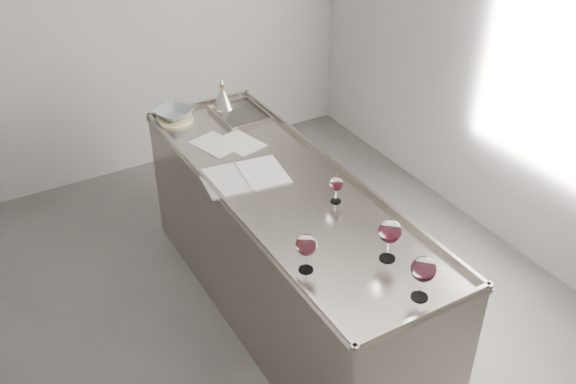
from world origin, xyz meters
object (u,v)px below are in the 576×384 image
wine_glass_right (390,232)px  notebook (244,177)px  wine_glass_small (337,185)px  ceramic_bowl (174,113)px  counter (285,252)px  wine_glass_middle (423,270)px  wine_glass_left (306,246)px  wine_funnel (223,99)px

wine_glass_right → notebook: 1.04m
wine_glass_small → ceramic_bowl: 1.40m
wine_glass_right → notebook: bearing=104.7°
wine_glass_right → wine_glass_small: 0.53m
counter → notebook: bearing=128.4°
wine_glass_middle → wine_glass_small: wine_glass_middle is taller
wine_glass_right → ceramic_bowl: size_ratio=0.91×
wine_glass_left → wine_funnel: bearing=77.0°
wine_glass_right → wine_glass_left: bearing=161.8°
wine_glass_small → notebook: bearing=124.3°
wine_glass_middle → ceramic_bowl: 2.18m
wine_glass_left → ceramic_bowl: (0.05, 1.75, -0.09)m
wine_glass_small → wine_funnel: (-0.03, 1.35, -0.04)m
ceramic_bowl → counter: bearing=-78.0°
counter → wine_glass_left: 0.95m
ceramic_bowl → wine_funnel: 0.36m
wine_glass_right → ceramic_bowl: bearing=100.1°
ceramic_bowl → notebook: bearing=-85.3°
wine_glass_small → ceramic_bowl: wine_glass_small is taller
wine_glass_middle → counter: bearing=93.2°
wine_glass_left → wine_glass_small: bearing=42.7°
wine_glass_left → notebook: size_ratio=0.39×
wine_glass_left → wine_glass_small: (0.44, 0.40, -0.03)m
counter → ceramic_bowl: ceramic_bowl is taller
wine_glass_left → wine_funnel: wine_funnel is taller
notebook → ceramic_bowl: 0.88m
wine_glass_middle → notebook: (-0.22, 1.28, -0.15)m
counter → wine_glass_right: (0.10, -0.79, 0.62)m
counter → wine_glass_small: wine_glass_small is taller
notebook → ceramic_bowl: bearing=102.9°
ceramic_bowl → wine_funnel: (0.36, 0.00, 0.02)m
notebook → wine_glass_right: bearing=-67.1°
wine_glass_left → wine_glass_middle: size_ratio=0.90×
wine_glass_left → wine_funnel: (0.40, 1.75, -0.07)m
wine_glass_middle → wine_funnel: wine_glass_middle is taller
wine_glass_left → wine_glass_right: wine_glass_right is taller
wine_glass_middle → ceramic_bowl: wine_glass_middle is taller
counter → wine_glass_middle: wine_glass_middle is taller
wine_glass_small → notebook: wine_glass_small is taller
notebook → wine_funnel: bearing=80.2°
wine_glass_small → wine_funnel: wine_funnel is taller
wine_glass_left → notebook: (0.12, 0.87, -0.13)m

